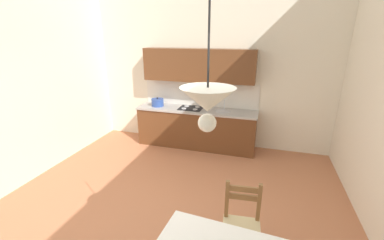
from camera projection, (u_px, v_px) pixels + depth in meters
name	position (u px, v px, depth m)	size (l,w,h in m)	color
ground_plane	(156.00, 235.00, 3.34)	(5.94, 6.78, 0.10)	#B7704C
wall_back	(211.00, 54.00, 5.50)	(5.94, 0.12, 4.15)	silver
kitchen_cabinetry	(197.00, 110.00, 5.66)	(2.70, 0.63, 2.20)	brown
dining_chair_kitchen_side	(241.00, 227.00, 2.81)	(0.46, 0.46, 0.93)	#D1BC89
pendant_lamp	(208.00, 101.00, 1.41)	(0.32, 0.32, 0.80)	black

